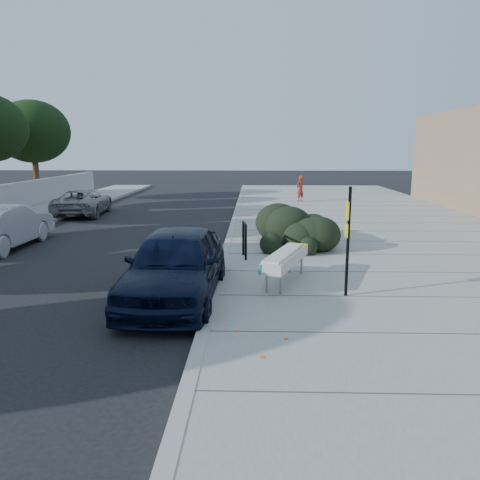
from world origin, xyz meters
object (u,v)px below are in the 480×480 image
object	(u,v)px
wagon_silver	(2,226)
suv_silver	(83,202)
bench	(286,259)
sign_post	(348,234)
pedestrian	(300,188)
bike_rack	(245,236)
sedan_navy	(176,264)

from	to	relation	value
wagon_silver	suv_silver	xyz separation A→B (m)	(-0.18, 7.81, -0.11)
bench	suv_silver	xyz separation A→B (m)	(-9.08, 12.00, -0.09)
sign_post	pedestrian	xyz separation A→B (m)	(0.76, 17.94, -0.57)
wagon_silver	pedestrian	bearing A→B (deg)	-130.43
bench	pedestrian	size ratio (longest dim) A/B	1.58
suv_silver	pedestrian	bearing A→B (deg)	-161.12
bike_rack	wagon_silver	size ratio (longest dim) A/B	0.23
sedan_navy	bench	bearing A→B (deg)	22.05
pedestrian	bike_rack	bearing A→B (deg)	35.98
pedestrian	wagon_silver	bearing A→B (deg)	7.22
wagon_silver	sign_post	bearing A→B (deg)	152.95
bike_rack	bench	bearing A→B (deg)	-75.64
bike_rack	wagon_silver	distance (m)	8.08
sign_post	sedan_navy	xyz separation A→B (m)	(-3.60, 0.05, -0.68)
bike_rack	suv_silver	size ratio (longest dim) A/B	0.23
suv_silver	pedestrian	size ratio (longest dim) A/B	2.99
bench	sign_post	bearing A→B (deg)	-18.51
sedan_navy	pedestrian	distance (m)	18.41
wagon_silver	bench	bearing A→B (deg)	154.70
bench	sedan_navy	xyz separation A→B (m)	(-2.40, -0.89, 0.07)
bike_rack	sedan_navy	distance (m)	3.67
sedan_navy	wagon_silver	size ratio (longest dim) A/B	1.03
bench	sign_post	world-z (taller)	sign_post
suv_silver	pedestrian	xyz separation A→B (m)	(11.05, 4.99, 0.28)
suv_silver	pedestrian	world-z (taller)	pedestrian
bench	bike_rack	size ratio (longest dim) A/B	2.32
sedan_navy	pedestrian	bearing A→B (deg)	77.90
sedan_navy	wagon_silver	distance (m)	8.25
bike_rack	sign_post	world-z (taller)	sign_post
sedan_navy	wagon_silver	xyz separation A→B (m)	(-6.50, 5.08, -0.05)
sign_post	suv_silver	xyz separation A→B (m)	(-10.28, 12.95, -0.84)
bench	bike_rack	bearing A→B (deg)	131.51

